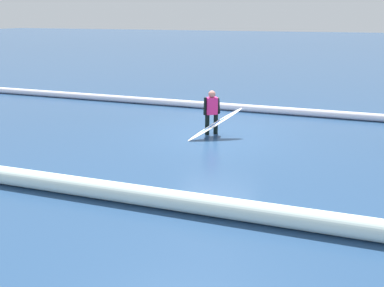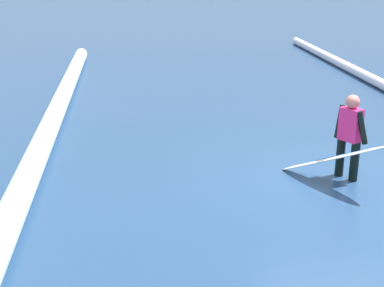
# 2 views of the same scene
# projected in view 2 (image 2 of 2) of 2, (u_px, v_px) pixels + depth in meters

# --- Properties ---
(ground_plane) EXTENTS (165.50, 165.50, 0.00)m
(ground_plane) POSITION_uv_depth(u_px,v_px,m) (348.00, 181.00, 8.79)
(ground_plane) COLOR navy
(surfer) EXTENTS (0.45, 0.42, 1.40)m
(surfer) POSITION_uv_depth(u_px,v_px,m) (350.00, 133.00, 8.66)
(surfer) COLOR black
(surfer) RESTS_ON ground_plane
(surfboard) EXTENTS (1.55, 1.39, 0.91)m
(surfboard) POSITION_uv_depth(u_px,v_px,m) (331.00, 158.00, 8.53)
(surfboard) COLOR white
(surfboard) RESTS_ON ground_plane
(wave_crest_midground) EXTENTS (23.87, 1.16, 0.40)m
(wave_crest_midground) POSITION_uv_depth(u_px,v_px,m) (22.00, 190.00, 7.96)
(wave_crest_midground) COLOR white
(wave_crest_midground) RESTS_ON ground_plane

